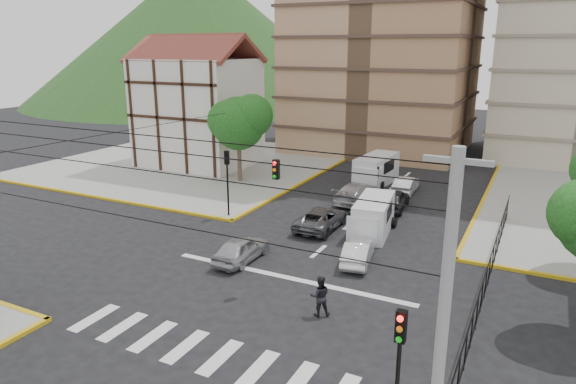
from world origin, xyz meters
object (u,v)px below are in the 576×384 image
Objects in this scene: van_right_lane at (372,218)px; car_silver_front_left at (241,249)px; pedestrian_crosswalk at (320,296)px; van_left_lane at (375,171)px; car_white_front_right at (358,252)px; traffic_light_se at (399,360)px; traffic_light_nw at (227,172)px.

van_right_lane is 1.28× the size of car_silver_front_left.
van_left_lane is at bearing -108.38° from pedestrian_crosswalk.
car_silver_front_left is 1.05× the size of car_white_front_right.
van_right_lane reaches higher than car_silver_front_left.
car_silver_front_left is at bearing -59.59° from pedestrian_crosswalk.
car_white_front_right is (5.67, 2.57, -0.05)m from car_silver_front_left.
van_right_lane is (-6.00, 16.84, -2.05)m from traffic_light_se.
traffic_light_nw reaches higher than car_silver_front_left.
traffic_light_nw reaches higher than pedestrian_crosswalk.
van_left_lane is 1.39× the size of car_silver_front_left.
traffic_light_nw is 0.87× the size of van_right_lane.
car_silver_front_left is (-11.00, 9.77, -2.44)m from traffic_light_se.
pedestrian_crosswalk reaches higher than car_white_front_right.
car_white_front_right is at bearing -17.55° from traffic_light_nw.
car_silver_front_left is (-1.63, -18.38, -0.50)m from van_left_lane.
van_left_lane reaches higher than car_white_front_right.
traffic_light_nw is 14.31m from pedestrian_crosswalk.
van_left_lane is at bearing 98.78° from van_right_lane.
pedestrian_crosswalk is at bearing -41.08° from traffic_light_nw.
van_left_lane is (-9.36, 28.16, -1.94)m from traffic_light_se.
car_silver_front_left is 6.98m from pedestrian_crosswalk.
traffic_light_se is at bearing 138.61° from car_silver_front_left.
pedestrian_crosswalk is (10.66, -9.29, -2.21)m from traffic_light_nw.
pedestrian_crosswalk is (0.38, -6.04, 0.28)m from car_white_front_right.
van_left_lane is 16.33m from car_white_front_right.
traffic_light_nw is 2.44× the size of pedestrian_crosswalk.
traffic_light_nw is at bearing -27.50° from car_white_front_right.
van_right_lane is at bearing -125.06° from car_silver_front_left.
car_white_front_right is at bearing -155.36° from car_silver_front_left.
car_silver_front_left is 2.20× the size of pedestrian_crosswalk.
van_right_lane is at bearing 109.60° from traffic_light_se.
van_right_lane is at bearing 7.35° from traffic_light_nw.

